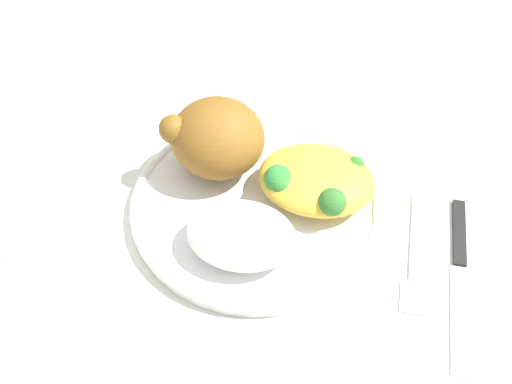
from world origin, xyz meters
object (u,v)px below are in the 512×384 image
mac_cheese_with_broccoli (315,180)px  rice_pile (238,234)px  plate (256,204)px  fork (414,256)px  knife (460,264)px  roasted_chicken (216,138)px

mac_cheese_with_broccoli → rice_pile: bearing=54.2°
plate → fork: plate is taller
fork → knife: 0.04m
mac_cheese_with_broccoli → knife: bearing=163.8°
knife → plate: bearing=-6.4°
fork → mac_cheese_with_broccoli: bearing=-22.2°
plate → knife: 0.20m
mac_cheese_with_broccoli → fork: size_ratio=0.80×
rice_pile → roasted_chicken: bearing=-64.0°
roasted_chicken → fork: size_ratio=0.71×
roasted_chicken → mac_cheese_with_broccoli: (-0.10, 0.02, -0.02)m
roasted_chicken → mac_cheese_with_broccoli: 0.11m
rice_pile → knife: bearing=-169.7°
plate → knife: (-0.20, 0.02, -0.01)m
plate → mac_cheese_with_broccoli: (-0.05, -0.02, 0.03)m
roasted_chicken → fork: (-0.21, 0.06, -0.05)m
mac_cheese_with_broccoli → fork: mac_cheese_with_broccoli is taller
plate → roasted_chicken: (0.05, -0.04, 0.05)m
knife → roasted_chicken: bearing=-13.1°
plate → fork: 0.16m
roasted_chicken → knife: bearing=166.9°
rice_pile → fork: 0.17m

